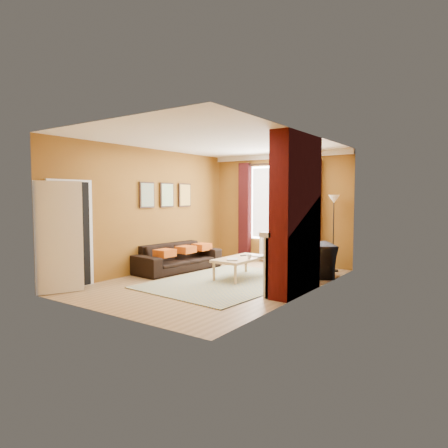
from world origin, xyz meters
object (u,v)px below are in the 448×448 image
Objects in this scene: coffee_table at (241,260)px; floor_lamp at (334,211)px; armchair at (306,260)px; wicker_stool at (278,257)px; sofa at (178,257)px.

floor_lamp is at bearing 56.31° from coffee_table.
floor_lamp reaches higher than armchair.
wicker_stool is at bearing -168.78° from floor_lamp.
armchair is (2.73, 1.00, 0.05)m from sofa.
sofa is 4.19× the size of wicker_stool.
coffee_table is 2.49m from floor_lamp.
floor_lamp is (1.29, 0.25, 1.13)m from wicker_stool.
floor_lamp is (2.97, 1.97, 1.07)m from sofa.
coffee_table is (1.66, 0.10, 0.08)m from sofa.
wicker_stool is 1.73m from floor_lamp.
armchair is at bearing -34.47° from wicker_stool.
sofa is 3.72m from floor_lamp.
coffee_table is at bearing -125.01° from floor_lamp.
armchair is 1.27m from wicker_stool.
sofa is 1.23× the size of floor_lamp.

